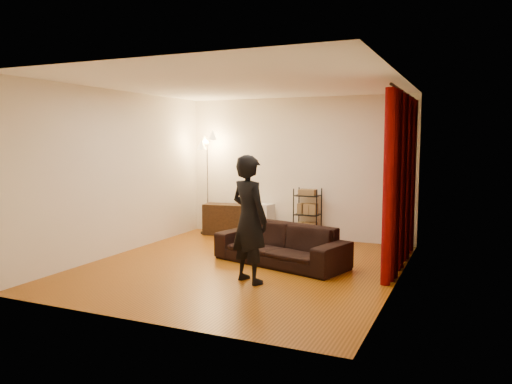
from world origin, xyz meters
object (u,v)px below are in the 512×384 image
at_px(sofa, 281,244).
at_px(media_cabinet, 230,220).
at_px(storage_boxes, 263,220).
at_px(wire_shelf, 307,215).
at_px(floor_lamp, 207,184).
at_px(person, 249,219).

xyz_separation_m(sofa, media_cabinet, (-1.77, 1.80, 0.01)).
distance_m(storage_boxes, wire_shelf, 0.95).
xyz_separation_m(sofa, floor_lamp, (-2.26, 1.76, 0.70)).
xyz_separation_m(media_cabinet, storage_boxes, (0.64, 0.13, 0.02)).
relative_size(media_cabinet, wire_shelf, 1.07).
relative_size(sofa, person, 1.22).
bearing_deg(person, media_cabinet, -33.53).
bearing_deg(person, floor_lamp, -26.45).
distance_m(sofa, media_cabinet, 2.52).
distance_m(sofa, floor_lamp, 2.95).
height_order(person, wire_shelf, person).
height_order(person, storage_boxes, person).
xyz_separation_m(sofa, wire_shelf, (-0.19, 1.89, 0.19)).
relative_size(sofa, floor_lamp, 1.03).
height_order(sofa, media_cabinet, media_cabinet).
xyz_separation_m(person, floor_lamp, (-2.23, 2.84, 0.15)).
distance_m(sofa, wire_shelf, 1.91).
relative_size(person, floor_lamp, 0.85).
bearing_deg(sofa, storage_boxes, 136.38).
relative_size(media_cabinet, storage_boxes, 1.63).
bearing_deg(sofa, wire_shelf, 111.83).
height_order(storage_boxes, wire_shelf, wire_shelf).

